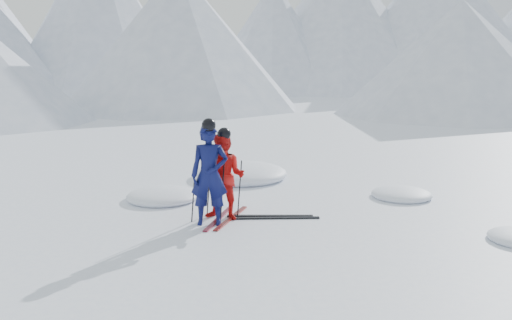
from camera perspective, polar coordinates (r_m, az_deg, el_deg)
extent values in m
plane|color=white|center=(10.78, 8.73, -6.09)|extent=(160.00, 160.00, 0.00)
cone|color=#B2BCD1|center=(51.42, -16.25, 14.56)|extent=(23.96, 23.96, 14.35)
cone|color=#B2BCD1|center=(61.39, -8.29, 12.97)|extent=(17.69, 17.69, 11.93)
cone|color=#B2BCD1|center=(54.05, 1.86, 12.87)|extent=(19.63, 19.63, 10.85)
cone|color=#B2BCD1|center=(58.20, 8.79, 14.20)|extent=(23.31, 23.31, 14.15)
cone|color=#B2BCD1|center=(60.08, 18.47, 14.03)|extent=(28.94, 28.94, 14.88)
cone|color=#B2BCD1|center=(33.39, 20.55, 10.07)|extent=(14.00, 14.00, 6.50)
cone|color=#B2BCD1|center=(36.06, -8.14, 12.57)|extent=(16.00, 16.00, 9.00)
imported|color=#0B1044|center=(10.09, -4.92, -1.57)|extent=(0.73, 0.51, 1.90)
imported|color=red|center=(10.43, -3.33, -1.76)|extent=(0.99, 0.89, 1.69)
cylinder|color=black|center=(10.31, -6.58, -3.15)|extent=(0.13, 0.09, 1.26)
cylinder|color=black|center=(10.41, -3.54, -2.97)|extent=(0.13, 0.07, 1.26)
cylinder|color=black|center=(10.72, -4.98, -2.98)|extent=(0.11, 0.09, 1.12)
cylinder|color=black|center=(10.65, -1.74, -3.04)|extent=(0.11, 0.08, 1.12)
cube|color=black|center=(10.63, -3.94, -6.14)|extent=(0.64, 1.64, 0.03)
cube|color=black|center=(10.63, -2.64, -6.12)|extent=(0.75, 1.60, 0.03)
cube|color=black|center=(10.76, 1.48, -5.91)|extent=(1.70, 0.26, 0.03)
cube|color=black|center=(10.63, 2.12, -6.12)|extent=(1.70, 0.20, 0.03)
ellipsoid|color=white|center=(12.24, -9.78, -4.12)|extent=(1.60, 1.60, 0.35)
ellipsoid|color=white|center=(12.70, 15.06, -3.80)|extent=(1.35, 1.35, 0.30)
ellipsoid|color=white|center=(14.27, -1.66, -1.91)|extent=(2.46, 2.46, 0.54)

